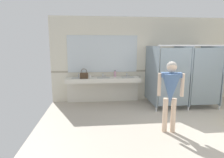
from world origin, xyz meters
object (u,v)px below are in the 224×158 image
object	(u,v)px
person_standing	(171,89)
paper_cup	(90,76)
handbag	(84,75)
soap_dispenser	(115,74)

from	to	relation	value
person_standing	paper_cup	xyz separation A→B (m)	(-1.79, 2.23, -0.07)
handbag	paper_cup	world-z (taller)	handbag
person_standing	paper_cup	size ratio (longest dim) A/B	14.59
person_standing	handbag	distance (m)	2.93
person_standing	soap_dispenser	size ratio (longest dim) A/B	7.26
person_standing	soap_dispenser	bearing A→B (deg)	110.81
paper_cup	person_standing	bearing A→B (deg)	-51.29
soap_dispenser	person_standing	bearing A→B (deg)	-69.19
person_standing	soap_dispenser	world-z (taller)	person_standing
handbag	paper_cup	distance (m)	0.20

